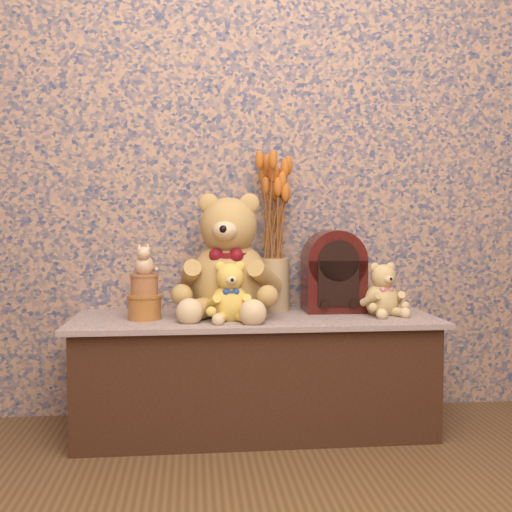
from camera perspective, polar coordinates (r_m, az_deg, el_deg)
The scene contains 10 objects.
display_shelf at distance 2.46m, azimuth -0.12°, elevation -10.84°, with size 1.41×0.53×0.45m, color #3B4879.
teddy_large at distance 2.43m, azimuth -2.48°, elevation 0.56°, with size 0.41×0.49×0.52m, color #A88041, non-canonical shape.
teddy_medium at distance 2.31m, azimuth -2.46°, elevation -3.05°, with size 0.19×0.23×0.24m, color gold, non-canonical shape.
teddy_small at distance 2.49m, azimuth 11.65°, elevation -2.82°, with size 0.18×0.21×0.22m, color tan, non-canonical shape.
cathedral_radio at distance 2.55m, azimuth 7.23°, elevation -1.36°, with size 0.24×0.18×0.34m, color #390D0A, non-canonical shape.
ceramic_vase at distance 2.55m, azimuth 1.66°, elevation -2.66°, with size 0.13×0.13×0.22m, color tan.
dried_stalks at distance 2.54m, azimuth 1.67°, elevation 4.71°, with size 0.23×0.23×0.43m, color #C3601F, non-canonical shape.
biscuit_tin_lower at distance 2.37m, azimuth -10.34°, elevation -4.73°, with size 0.13×0.13×0.09m, color #B39634.
biscuit_tin_upper at distance 2.36m, azimuth -10.37°, elevation -2.67°, with size 0.10×0.10×0.08m, color tan.
cat_figurine at distance 2.35m, azimuth -10.39°, elevation -0.25°, with size 0.09×0.10×0.12m, color silver, non-canonical shape.
Camera 1 is at (-0.24, -1.13, 0.83)m, focal length 42.93 mm.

